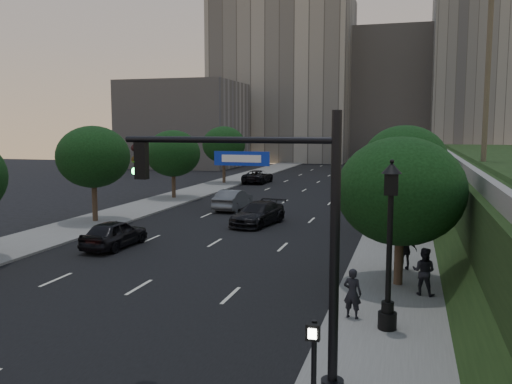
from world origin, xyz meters
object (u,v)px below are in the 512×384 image
(sedan_mid_left, at_px, (233,200))
(sedan_near_right, at_px, (258,214))
(pedestrian_b, at_px, (424,271))
(pedestrian_a, at_px, (352,293))
(sedan_far_right, at_px, (349,185))
(street_lamp, at_px, (389,253))
(pedestrian_c, at_px, (406,251))
(sedan_far_left, at_px, (258,177))
(traffic_signal_mast, at_px, (289,249))
(sedan_near_left, at_px, (115,234))

(sedan_mid_left, height_order, sedan_near_right, sedan_mid_left)
(sedan_near_right, distance_m, pedestrian_b, 17.08)
(pedestrian_a, distance_m, pedestrian_b, 4.10)
(sedan_far_right, bearing_deg, pedestrian_b, -88.79)
(street_lamp, xyz_separation_m, sedan_mid_left, (-13.04, 23.56, -1.81))
(sedan_mid_left, xyz_separation_m, pedestrian_c, (13.51, -15.84, 0.21))
(street_lamp, relative_size, sedan_near_right, 1.05)
(pedestrian_a, bearing_deg, sedan_near_right, -53.08)
(sedan_near_right, xyz_separation_m, sedan_far_right, (3.91, 20.03, 0.05))
(sedan_near_right, height_order, pedestrian_a, pedestrian_a)
(sedan_mid_left, bearing_deg, street_lamp, 121.31)
(sedan_far_left, distance_m, sedan_far_right, 13.18)
(traffic_signal_mast, distance_m, pedestrian_b, 9.77)
(street_lamp, xyz_separation_m, sedan_near_left, (-14.97, 8.68, -1.85))
(pedestrian_a, distance_m, pedestrian_c, 7.20)
(sedan_far_right, xyz_separation_m, pedestrian_c, (5.84, -29.85, 0.21))
(traffic_signal_mast, bearing_deg, pedestrian_c, 77.92)
(traffic_signal_mast, relative_size, pedestrian_b, 3.77)
(street_lamp, height_order, pedestrian_b, street_lamp)
(sedan_far_right, relative_size, pedestrian_b, 2.60)
(sedan_near_left, xyz_separation_m, sedan_mid_left, (1.93, 14.88, 0.04))
(traffic_signal_mast, relative_size, pedestrian_a, 4.06)
(street_lamp, height_order, pedestrian_c, street_lamp)
(traffic_signal_mast, xyz_separation_m, sedan_far_left, (-14.60, 48.88, -2.90))
(sedan_mid_left, distance_m, pedestrian_a, 25.74)
(sedan_near_right, height_order, pedestrian_b, pedestrian_b)
(traffic_signal_mast, distance_m, sedan_far_left, 51.09)
(sedan_mid_left, bearing_deg, pedestrian_c, 132.81)
(pedestrian_a, relative_size, pedestrian_b, 0.93)
(sedan_near_right, relative_size, pedestrian_a, 3.11)
(sedan_near_left, xyz_separation_m, sedan_far_left, (-1.82, 35.46, -0.02))
(sedan_far_left, bearing_deg, sedan_near_right, 107.42)
(sedan_mid_left, relative_size, sedan_near_right, 0.93)
(traffic_signal_mast, xyz_separation_m, sedan_near_right, (-7.08, 22.29, -2.89))
(sedan_near_left, distance_m, sedan_far_right, 30.45)
(street_lamp, height_order, pedestrian_a, street_lamp)
(pedestrian_c, bearing_deg, sedan_near_right, -63.13)
(sedan_mid_left, xyz_separation_m, sedan_far_left, (-3.75, 20.58, -0.05))
(sedan_near_left, relative_size, pedestrian_b, 2.49)
(sedan_near_left, xyz_separation_m, sedan_far_right, (9.61, 28.90, 0.04))
(sedan_mid_left, distance_m, pedestrian_b, 24.15)
(pedestrian_b, bearing_deg, street_lamp, 89.04)
(sedan_far_right, height_order, pedestrian_b, pedestrian_b)
(sedan_far_left, height_order, pedestrian_a, pedestrian_a)
(pedestrian_b, bearing_deg, sedan_far_right, -63.56)
(traffic_signal_mast, height_order, sedan_far_right, traffic_signal_mast)
(street_lamp, height_order, sedan_mid_left, street_lamp)
(sedan_near_left, xyz_separation_m, pedestrian_b, (16.16, -4.63, 0.29))
(sedan_near_right, xyz_separation_m, pedestrian_b, (10.46, -13.50, 0.30))
(sedan_near_right, bearing_deg, traffic_signal_mast, -61.47)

